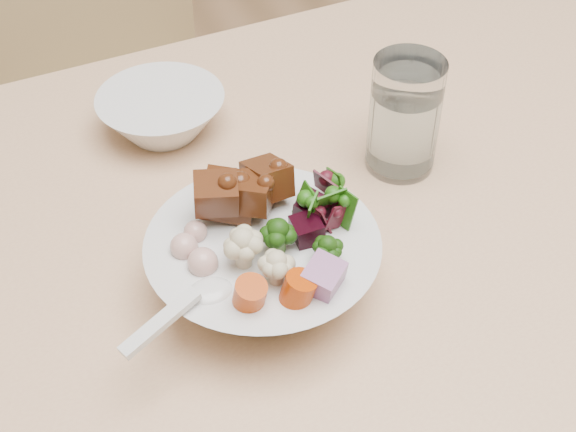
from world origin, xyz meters
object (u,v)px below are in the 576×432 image
(chair_far, at_px, (127,100))
(food_bowl, at_px, (264,261))
(dining_table, at_px, (501,244))
(water_glass, at_px, (404,120))
(side_bowl, at_px, (162,114))

(chair_far, distance_m, food_bowl, 0.72)
(dining_table, bearing_deg, water_glass, 130.56)
(dining_table, relative_size, food_bowl, 7.82)
(dining_table, bearing_deg, food_bowl, -178.93)
(chair_far, bearing_deg, water_glass, -85.76)
(chair_far, bearing_deg, side_bowl, -107.22)
(dining_table, bearing_deg, side_bowl, 138.20)
(chair_far, relative_size, food_bowl, 4.07)
(dining_table, height_order, chair_far, chair_far)
(chair_far, height_order, side_bowl, chair_far)
(dining_table, relative_size, water_glass, 12.81)
(dining_table, xyz_separation_m, side_bowl, (-0.29, 0.22, 0.09))
(chair_far, height_order, water_glass, water_glass)
(chair_far, distance_m, water_glass, 0.66)
(chair_far, height_order, food_bowl, chair_far)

